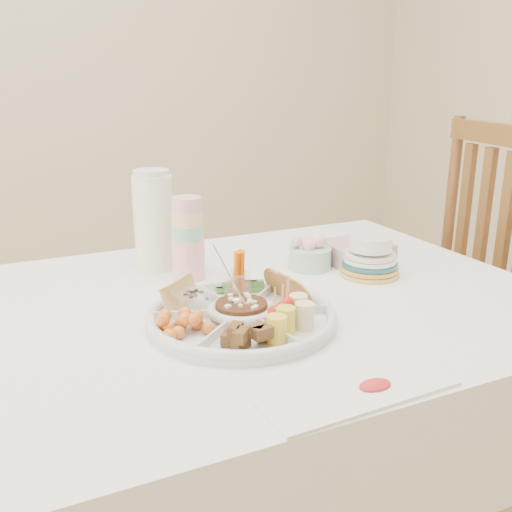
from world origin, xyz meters
name	(u,v)px	position (x,y,z in m)	size (l,w,h in m)	color
wall_back	(68,55)	(0.00, 2.00, 1.35)	(4.00, 0.02, 2.70)	beige
dining_table	(223,448)	(0.00, 0.00, 0.38)	(1.52, 1.02, 0.76)	white
chair	(424,294)	(0.82, 0.25, 0.56)	(0.47, 0.47, 1.12)	brown
party_tray	(241,313)	(0.00, -0.12, 0.78)	(0.38, 0.38, 0.04)	silver
bean_dip	(241,310)	(0.00, -0.12, 0.79)	(0.11, 0.11, 0.04)	#4A301B
tortillas	(291,290)	(0.13, -0.10, 0.80)	(0.09, 0.09, 0.05)	tan
carrot_cucumber	(237,273)	(0.04, 0.00, 0.82)	(0.11, 0.11, 0.10)	#EB6700
pita_raisins	(186,294)	(-0.08, -0.02, 0.80)	(0.12, 0.12, 0.07)	#EEC769
cherries	(185,322)	(-0.13, -0.14, 0.79)	(0.11, 0.11, 0.05)	gold
granola_chunks	(247,334)	(-0.04, -0.24, 0.79)	(0.09, 0.09, 0.04)	brown
banana_tomato	(302,307)	(0.08, -0.22, 0.82)	(0.12, 0.12, 0.10)	#D1CA70
cup_stack	(188,235)	(-0.01, 0.19, 0.87)	(0.08, 0.08, 0.22)	silver
thermos	(154,219)	(-0.06, 0.30, 0.89)	(0.10, 0.10, 0.27)	white
flower_bowl	(310,253)	(0.31, 0.13, 0.80)	(0.11, 0.11, 0.08)	#B3CCBA
napkin_stack	(356,252)	(0.45, 0.12, 0.79)	(0.17, 0.14, 0.06)	#BA9097
plate_stack	(370,257)	(0.42, 0.02, 0.81)	(0.15, 0.15, 0.10)	#DEC54C
placemat	(359,392)	(0.06, -0.45, 0.76)	(0.33, 0.11, 0.01)	white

